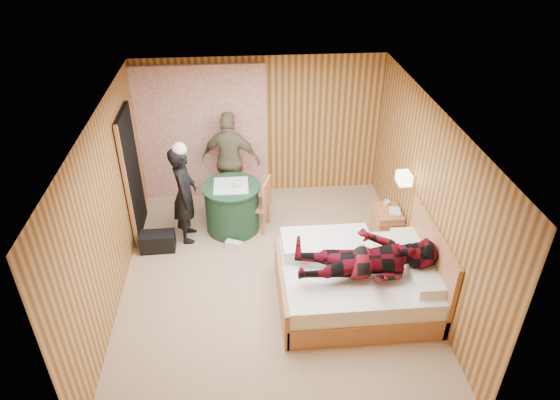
{
  "coord_description": "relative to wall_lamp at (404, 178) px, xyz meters",
  "views": [
    {
      "loc": [
        -0.36,
        -5.52,
        4.77
      ],
      "look_at": [
        0.15,
        0.42,
        1.05
      ],
      "focal_mm": 32.0,
      "sensor_mm": 36.0,
      "label": 1
    }
  ],
  "objects": [
    {
      "name": "wall_right",
      "position": [
        0.18,
        -0.45,
        -0.05
      ],
      "size": [
        0.02,
        5.0,
        2.5
      ],
      "primitive_type": "cube",
      "color": "tan",
      "rests_on": "floor"
    },
    {
      "name": "cup_table",
      "position": [
        -2.37,
        0.79,
        -0.43
      ],
      "size": [
        0.15,
        0.15,
        0.1
      ],
      "primitive_type": "imported",
      "rotation": [
        0.0,
        0.0,
        -0.22
      ],
      "color": "white",
      "rests_on": "round_table"
    },
    {
      "name": "book_lower",
      "position": [
        -0.04,
        0.3,
        -0.76
      ],
      "size": [
        0.22,
        0.26,
        0.02
      ],
      "primitive_type": "imported",
      "rotation": [
        0.0,
        0.0,
        -0.24
      ],
      "color": "white",
      "rests_on": "nightstand"
    },
    {
      "name": "man_on_bed",
      "position": [
        -0.77,
        -1.21,
        -0.31
      ],
      "size": [
        0.86,
        0.67,
        1.77
      ],
      "primitive_type": "imported",
      "rotation": [
        0.0,
        1.57,
        0.0
      ],
      "color": "maroon",
      "rests_on": "bed"
    },
    {
      "name": "ceiling",
      "position": [
        -1.92,
        -0.45,
        1.2
      ],
      "size": [
        4.2,
        5.0,
        0.01
      ],
      "primitive_type": "cube",
      "color": "white",
      "rests_on": "wall_back"
    },
    {
      "name": "wall_lamp",
      "position": [
        0.0,
        0.0,
        0.0
      ],
      "size": [
        0.26,
        0.24,
        0.16
      ],
      "color": "gold",
      "rests_on": "wall_right"
    },
    {
      "name": "woman_standing",
      "position": [
        -3.18,
        0.65,
        -0.5
      ],
      "size": [
        0.39,
        0.58,
        1.59
      ],
      "primitive_type": "imported",
      "rotation": [
        0.0,
        0.0,
        1.58
      ],
      "color": "black",
      "rests_on": "floor"
    },
    {
      "name": "wall_left",
      "position": [
        -4.02,
        -0.45,
        -0.05
      ],
      "size": [
        0.02,
        5.0,
        2.5
      ],
      "primitive_type": "cube",
      "color": "tan",
      "rests_on": "floor"
    },
    {
      "name": "nightstand",
      "position": [
        -0.04,
        0.35,
        -1.03
      ],
      "size": [
        0.41,
        0.55,
        0.53
      ],
      "color": "tan",
      "rests_on": "floor"
    },
    {
      "name": "sneaker_left",
      "position": [
        -2.47,
        0.3,
        -1.24
      ],
      "size": [
        0.28,
        0.2,
        0.11
      ],
      "primitive_type": "cube",
      "rotation": [
        0.0,
        0.0,
        -0.42
      ],
      "color": "white",
      "rests_on": "floor"
    },
    {
      "name": "cup_nightstand",
      "position": [
        -0.04,
        0.48,
        -0.72
      ],
      "size": [
        0.13,
        0.13,
        0.09
      ],
      "primitive_type": "imported",
      "rotation": [
        0.0,
        0.0,
        0.42
      ],
      "color": "white",
      "rests_on": "nightstand"
    },
    {
      "name": "round_table",
      "position": [
        -2.47,
        0.84,
        -0.89
      ],
      "size": [
        0.92,
        0.92,
        0.82
      ],
      "color": "#20462F",
      "rests_on": "floor"
    },
    {
      "name": "duffel_bag",
      "position": [
        -3.63,
        0.36,
        -1.15
      ],
      "size": [
        0.53,
        0.29,
        0.3
      ],
      "primitive_type": "cube",
      "rotation": [
        0.0,
        0.0,
        0.02
      ],
      "color": "black",
      "rests_on": "floor"
    },
    {
      "name": "wall_back",
      "position": [
        -1.92,
        2.05,
        -0.05
      ],
      "size": [
        4.2,
        0.02,
        2.5
      ],
      "primitive_type": "cube",
      "color": "tan",
      "rests_on": "floor"
    },
    {
      "name": "bed",
      "position": [
        -0.8,
        -0.98,
        -0.98
      ],
      "size": [
        2.05,
        1.62,
        1.11
      ],
      "color": "tan",
      "rests_on": "floor"
    },
    {
      "name": "sneaker_right",
      "position": [
        -2.24,
        0.77,
        -1.24
      ],
      "size": [
        0.31,
        0.19,
        0.13
      ],
      "primitive_type": "cube",
      "rotation": [
        0.0,
        0.0,
        0.26
      ],
      "color": "white",
      "rests_on": "floor"
    },
    {
      "name": "doorway",
      "position": [
        -3.98,
        0.95,
        -0.28
      ],
      "size": [
        0.06,
        0.9,
        2.05
      ],
      "primitive_type": "cube",
      "color": "black",
      "rests_on": "floor"
    },
    {
      "name": "curtain",
      "position": [
        -2.92,
        1.98,
        -0.1
      ],
      "size": [
        2.2,
        0.08,
        2.4
      ],
      "primitive_type": "cube",
      "color": "silver",
      "rests_on": "floor"
    },
    {
      "name": "chair_near",
      "position": [
        -2.01,
        0.8,
        -0.77
      ],
      "size": [
        0.52,
        0.52,
        0.91
      ],
      "rotation": [
        0.0,
        0.0,
        -1.89
      ],
      "color": "tan",
      "rests_on": "floor"
    },
    {
      "name": "man_at_table",
      "position": [
        -2.47,
        1.61,
        -0.44
      ],
      "size": [
        1.08,
        0.66,
        1.72
      ],
      "primitive_type": "imported",
      "rotation": [
        0.0,
        0.0,
        2.89
      ],
      "color": "#736E4C",
      "rests_on": "floor"
    },
    {
      "name": "chair_far",
      "position": [
        -2.47,
        1.56,
        -0.76
      ],
      "size": [
        0.43,
        0.43,
        0.93
      ],
      "rotation": [
        0.0,
        0.0,
        0.03
      ],
      "color": "tan",
      "rests_on": "floor"
    },
    {
      "name": "floor",
      "position": [
        -1.92,
        -0.45,
        -1.3
      ],
      "size": [
        4.2,
        5.0,
        0.01
      ],
      "primitive_type": "cube",
      "color": "tan",
      "rests_on": "ground"
    },
    {
      "name": "book_upper",
      "position": [
        -0.04,
        0.3,
        -0.74
      ],
      "size": [
        0.19,
        0.24,
        0.02
      ],
      "primitive_type": "imported",
      "rotation": [
        0.0,
        0.0,
        -0.14
      ],
      "color": "white",
      "rests_on": "nightstand"
    }
  ]
}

